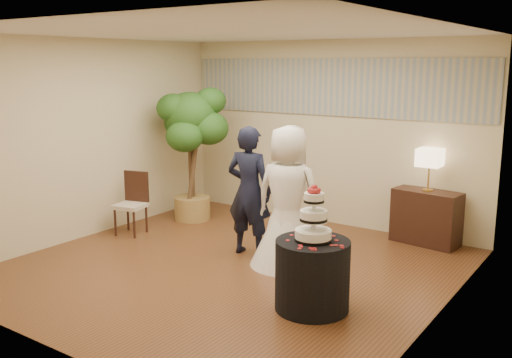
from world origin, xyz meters
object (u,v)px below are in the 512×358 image
Objects in this scene: bride at (288,196)px; wedding_cake at (314,213)px; console at (426,217)px; ficus_tree at (191,153)px; cake_table at (312,275)px; side_chair at (130,204)px; table_lamp at (429,170)px; groom at (249,191)px.

wedding_cake is at bearing 125.13° from bride.
ficus_tree is at bearing -158.22° from console.
cake_table is at bearing -87.40° from console.
bride reaches higher than side_chair.
table_lamp reaches higher than wedding_cake.
cake_table is at bearing 125.13° from bride.
console is (0.24, 2.77, -0.63)m from wedding_cake.
side_chair is at bearing 0.15° from groom.
ficus_tree is at bearing -165.87° from table_lamp.
wedding_cake is (1.51, -1.04, 0.17)m from groom.
side_chair is (-1.93, -0.27, -0.39)m from groom.
cake_table is 0.65m from wedding_cake.
groom is 1.98m from side_chair.
cake_table is 2.86m from table_lamp.
bride is at bearing -21.51° from ficus_tree.
groom reaches higher than wedding_cake.
table_lamp is (1.76, 1.73, 0.20)m from groom.
groom reaches higher than side_chair.
cake_table is 3.52m from side_chair.
cake_table is at bearing 137.80° from groom.
bride is 2.18m from console.
groom is 1.90m from cake_table.
ficus_tree reaches higher than side_chair.
groom is 0.97× the size of bride.
console is at bearing 84.95° from cake_table.
groom is at bearing 145.49° from cake_table.
groom is at bearing -26.47° from ficus_tree.
ficus_tree reaches higher than console.
table_lamp is 0.27× the size of ficus_tree.
console is 3.65m from ficus_tree.
console is at bearing 14.13° from ficus_tree.
wedding_cake is 3.57m from side_chair.
wedding_cake is at bearing -30.40° from ficus_tree.
wedding_cake is 0.64× the size of console.
bride is at bearing 132.37° from cake_table.
groom is 1.84m from wedding_cake.
groom is 0.79× the size of ficus_tree.
table_lamp is 3.58m from ficus_tree.
bride is 2.99× the size of table_lamp.
bride reaches higher than table_lamp.
ficus_tree is (-2.35, 0.92, 0.20)m from bride.
console is 0.42× the size of ficus_tree.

